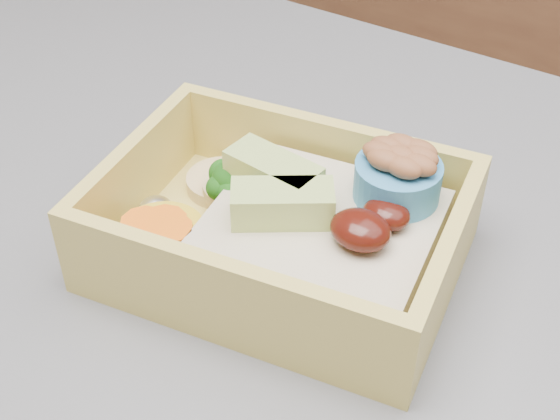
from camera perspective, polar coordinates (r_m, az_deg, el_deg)
The scene contains 1 object.
bento_box at distance 0.44m, azimuth 0.90°, elevation -1.31°, with size 0.22×0.17×0.07m.
Camera 1 is at (0.23, -0.26, 1.24)m, focal length 50.00 mm.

